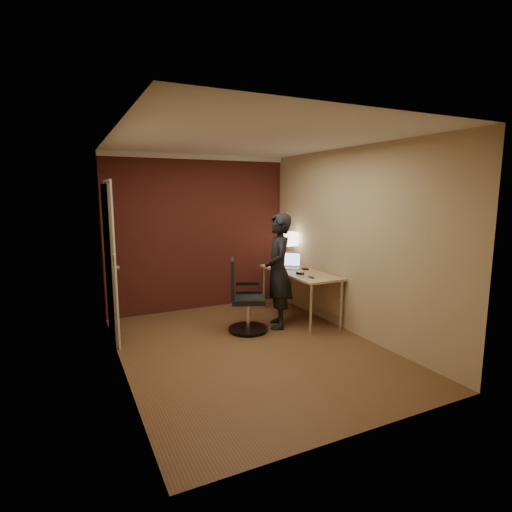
% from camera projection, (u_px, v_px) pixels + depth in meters
% --- Properties ---
extents(room, '(4.00, 4.00, 4.00)m').
position_uv_depth(room, '(190.00, 229.00, 5.99)').
color(room, brown).
rests_on(room, ground).
extents(desk, '(0.60, 1.50, 0.73)m').
position_uv_depth(desk, '(304.00, 279.00, 6.07)').
color(desk, tan).
rests_on(desk, ground).
extents(desk_lamp, '(0.22, 0.22, 0.54)m').
position_uv_depth(desk_lamp, '(289.00, 239.00, 6.52)').
color(desk_lamp, silver).
rests_on(desk_lamp, desk).
extents(laptop, '(0.42, 0.41, 0.23)m').
position_uv_depth(laptop, '(289.00, 264.00, 6.29)').
color(laptop, silver).
rests_on(laptop, desk).
extents(mouse, '(0.10, 0.12, 0.03)m').
position_uv_depth(mouse, '(300.00, 273.00, 5.78)').
color(mouse, black).
rests_on(mouse, desk).
extents(phone, '(0.08, 0.12, 0.01)m').
position_uv_depth(phone, '(311.00, 277.00, 5.56)').
color(phone, black).
rests_on(phone, desk).
extents(wallet, '(0.11, 0.13, 0.02)m').
position_uv_depth(wallet, '(305.00, 269.00, 6.15)').
color(wallet, black).
rests_on(wallet, desk).
extents(office_chair, '(0.59, 0.64, 1.00)m').
position_uv_depth(office_chair, '(244.00, 300.00, 5.47)').
color(office_chair, black).
rests_on(office_chair, ground).
extents(person, '(0.58, 0.69, 1.62)m').
position_uv_depth(person, '(278.00, 271.00, 5.61)').
color(person, black).
rests_on(person, ground).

